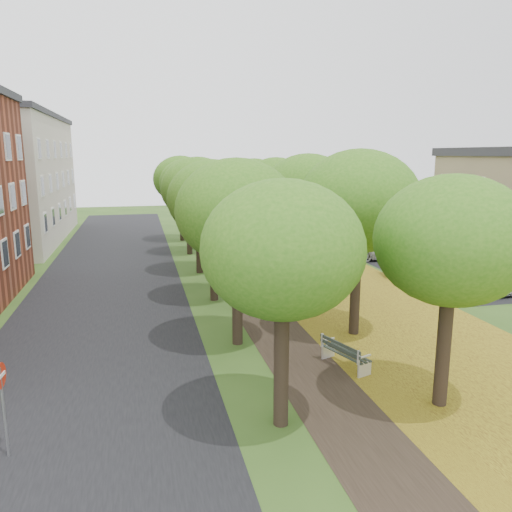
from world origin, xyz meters
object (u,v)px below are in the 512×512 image
car_grey (429,264)px  street_sign (2,389)px  car_red (454,274)px  car_white (388,249)px  bench (344,354)px  car_silver (501,284)px

car_grey → street_sign: bearing=134.6°
car_red → car_white: size_ratio=0.81×
car_red → bench: bearing=108.3°
bench → street_sign: bearing=87.5°
car_silver → car_white: bearing=6.7°
street_sign → car_red: street_sign is taller
bench → car_grey: bearing=-61.4°
car_silver → car_red: car_red is taller
street_sign → car_white: size_ratio=0.47×
bench → car_red: (10.09, 8.57, 0.19)m
car_silver → car_grey: (-1.25, 4.62, 0.09)m
bench → street_sign: street_sign is taller
car_grey → car_red: bearing=-170.4°
bench → car_silver: bearing=-79.5°
street_sign → car_white: bearing=50.3°
car_red → car_grey: 2.45m
car_red → car_white: 7.46m
bench → car_white: bearing=-51.2°
street_sign → car_silver: (21.24, 9.33, -1.13)m
bench → car_red: 13.24m
car_grey → car_white: car_grey is taller
car_red → car_silver: bearing=-172.0°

